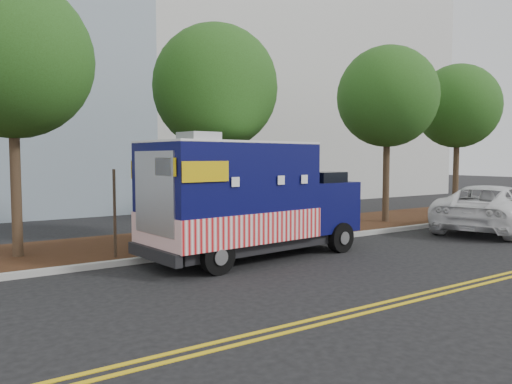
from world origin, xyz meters
TOP-DOWN VIEW (x-y plane):
  - ground at (0.00, 0.00)m, footprint 120.00×120.00m
  - curb at (0.00, 1.40)m, footprint 120.00×0.18m
  - mulch_strip at (0.00, 3.50)m, footprint 120.00×4.00m
  - centerline_near at (0.00, -4.45)m, footprint 120.00×0.10m
  - centerline_far at (0.00, -4.70)m, footprint 120.00×0.10m
  - tree_a at (-5.55, 3.32)m, footprint 4.02×4.02m
  - tree_b at (0.24, 3.21)m, footprint 3.94×3.94m
  - tree_c at (7.72, 2.80)m, footprint 3.94×3.94m
  - tree_d at (12.97, 3.27)m, footprint 3.81×3.81m
  - sign_post at (-3.51, 1.77)m, footprint 0.06×0.06m
  - food_truck at (-0.43, 0.41)m, footprint 6.48×2.94m
  - white_car at (9.78, -0.38)m, footprint 6.59×4.45m

SIDE VIEW (x-z plane):
  - ground at x=0.00m, z-range 0.00..0.00m
  - centerline_near at x=0.00m, z-range 0.00..0.01m
  - centerline_far at x=0.00m, z-range 0.00..0.01m
  - curb at x=0.00m, z-range 0.00..0.15m
  - mulch_strip at x=0.00m, z-range 0.00..0.15m
  - white_car at x=9.78m, z-range 0.00..1.68m
  - sign_post at x=-3.51m, z-range 0.00..2.40m
  - food_truck at x=-0.43m, z-range -0.16..3.15m
  - tree_b at x=0.24m, z-range 1.45..8.31m
  - tree_d at x=12.97m, z-range 1.55..8.49m
  - tree_c at x=7.72m, z-range 1.53..8.57m
  - tree_a at x=-5.55m, z-range 1.57..8.76m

